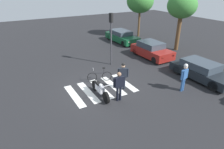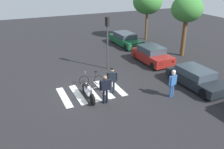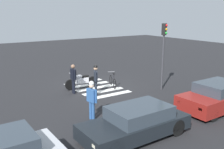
{
  "view_description": "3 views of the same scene",
  "coord_description": "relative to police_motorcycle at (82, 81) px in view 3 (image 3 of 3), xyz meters",
  "views": [
    {
      "loc": [
        10.05,
        -4.87,
        6.24
      ],
      "look_at": [
        0.37,
        0.61,
        1.03
      ],
      "focal_mm": 31.54,
      "sensor_mm": 36.0,
      "label": 1
    },
    {
      "loc": [
        13.44,
        -4.56,
        7.3
      ],
      "look_at": [
        -0.16,
        1.59,
        0.9
      ],
      "focal_mm": 38.6,
      "sensor_mm": 36.0,
      "label": 2
    },
    {
      "loc": [
        8.14,
        14.24,
        4.81
      ],
      "look_at": [
        -0.17,
        1.64,
        1.2
      ],
      "focal_mm": 41.63,
      "sensor_mm": 36.0,
      "label": 3
    }
  ],
  "objects": [
    {
      "name": "ground_plane",
      "position": [
        -0.81,
        0.45,
        -0.47
      ],
      "size": [
        60.0,
        60.0,
        0.0
      ],
      "primitive_type": "plane",
      "color": "#232326"
    },
    {
      "name": "police_motorcycle",
      "position": [
        0.0,
        0.0,
        0.0
      ],
      "size": [
        2.28,
        0.62,
        1.06
      ],
      "color": "black",
      "rests_on": "ground_plane"
    },
    {
      "name": "leaning_bicycle",
      "position": [
        -1.84,
        0.87,
        -0.09
      ],
      "size": [
        0.67,
        1.62,
        1.0
      ],
      "color": "black",
      "rests_on": "ground_plane"
    },
    {
      "name": "officer_on_foot",
      "position": [
        -0.1,
        1.66,
        0.6
      ],
      "size": [
        0.4,
        0.62,
        1.83
      ],
      "color": "#1E232D",
      "rests_on": "ground_plane"
    },
    {
      "name": "officer_by_motorcycle",
      "position": [
        0.93,
        0.74,
        0.57
      ],
      "size": [
        0.25,
        0.71,
        1.8
      ],
      "color": "black",
      "rests_on": "ground_plane"
    },
    {
      "name": "pedestrian_bystander",
      "position": [
        1.93,
        4.83,
        0.6
      ],
      "size": [
        0.3,
        0.67,
        1.84
      ],
      "color": "#2D5999",
      "rests_on": "ground_plane"
    },
    {
      "name": "crosswalk_stripes",
      "position": [
        -0.81,
        0.45,
        -0.47
      ],
      "size": [
        2.86,
        4.05,
        0.01
      ],
      "color": "silver",
      "rests_on": "ground_plane"
    },
    {
      "name": "car_maroon_wagon",
      "position": [
        -3.93,
        7.18,
        0.2
      ],
      "size": [
        4.04,
        1.95,
        1.4
      ],
      "color": "black",
      "rests_on": "ground_plane"
    },
    {
      "name": "car_black_suv",
      "position": [
        1.34,
        7.31,
        0.14
      ],
      "size": [
        4.45,
        1.92,
        1.26
      ],
      "color": "black",
      "rests_on": "ground_plane"
    },
    {
      "name": "traffic_light_pole",
      "position": [
        -4.14,
        3.09,
        2.33
      ],
      "size": [
        0.32,
        0.36,
        4.17
      ],
      "color": "#38383D",
      "rests_on": "ground_plane"
    }
  ]
}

